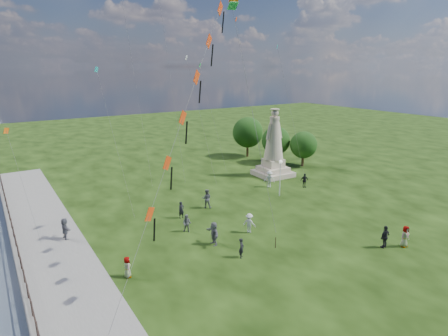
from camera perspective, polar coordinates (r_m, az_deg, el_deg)
ground at (r=61.78m, az=29.69°, el=0.20°), size 106.50×160.00×0.60m
waterfront at (r=29.30m, az=-26.08°, el=-14.18°), size 200.00×200.00×1.51m
statue at (r=47.78m, az=7.57°, el=2.57°), size 4.35×4.35×8.54m
lamppost at (r=40.30m, az=8.59°, el=-0.33°), size 0.37×0.37×4.01m
tree_row at (r=55.57m, az=6.80°, el=4.63°), size 7.25×13.19×6.16m
person_0 at (r=27.95m, az=2.68°, el=-12.08°), size 0.64×0.65×1.50m
person_1 at (r=32.00m, az=-5.68°, el=-8.41°), size 0.86×0.87×1.56m
person_2 at (r=31.85m, az=3.88°, el=-8.36°), size 1.08×1.21×1.68m
person_3 at (r=31.74m, az=23.34°, el=-9.60°), size 1.09×0.60×1.82m
person_4 at (r=32.57m, az=25.86°, el=-9.36°), size 0.84×0.52×1.72m
person_5 at (r=33.04m, az=-23.06°, el=-8.64°), size 0.84×1.70×1.78m
person_6 at (r=34.87m, az=-6.52°, el=-6.37°), size 0.61×0.43×1.59m
person_7 at (r=37.10m, az=-2.66°, el=-4.67°), size 1.09×1.00×1.92m
person_8 at (r=43.65m, az=6.93°, el=-1.68°), size 1.36×1.33×1.94m
person_9 at (r=44.31m, az=12.15°, el=-1.85°), size 1.07×0.74×1.66m
person_10 at (r=26.39m, az=-14.53°, el=-14.41°), size 0.49×0.74×1.46m
person_11 at (r=29.71m, az=-1.57°, el=-9.92°), size 0.92×1.82×1.89m
red_kite_train at (r=24.37m, az=-5.37°, el=9.76°), size 12.63×9.35×18.18m
small_kites at (r=44.28m, az=-7.20°, el=15.94°), size 32.15×14.94×28.65m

